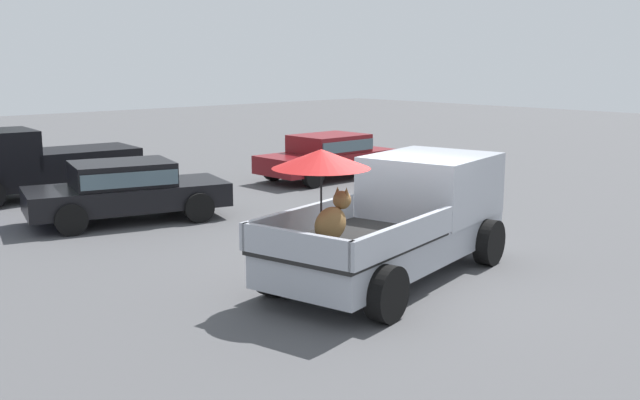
{
  "coord_description": "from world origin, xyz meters",
  "views": [
    {
      "loc": [
        -8.6,
        -7.73,
        3.54
      ],
      "look_at": [
        -0.08,
        1.59,
        1.1
      ],
      "focal_mm": 41.0,
      "sensor_mm": 36.0,
      "label": 1
    }
  ],
  "objects_px": {
    "pickup_truck_red": "(36,164)",
    "parked_sedan_near": "(125,188)",
    "parked_sedan_far": "(328,154)",
    "pickup_truck_main": "(401,216)"
  },
  "relations": [
    {
      "from": "pickup_truck_red",
      "to": "parked_sedan_near",
      "type": "height_order",
      "value": "pickup_truck_red"
    },
    {
      "from": "parked_sedan_near",
      "to": "parked_sedan_far",
      "type": "relative_size",
      "value": 1.07
    },
    {
      "from": "pickup_truck_main",
      "to": "parked_sedan_far",
      "type": "bearing_deg",
      "value": 42.15
    },
    {
      "from": "pickup_truck_main",
      "to": "parked_sedan_near",
      "type": "bearing_deg",
      "value": 90.11
    },
    {
      "from": "pickup_truck_red",
      "to": "parked_sedan_near",
      "type": "relative_size",
      "value": 1.08
    },
    {
      "from": "pickup_truck_red",
      "to": "parked_sedan_far",
      "type": "distance_m",
      "value": 8.16
    },
    {
      "from": "parked_sedan_near",
      "to": "pickup_truck_main",
      "type": "bearing_deg",
      "value": -62.66
    },
    {
      "from": "pickup_truck_main",
      "to": "parked_sedan_near",
      "type": "relative_size",
      "value": 1.15
    },
    {
      "from": "pickup_truck_red",
      "to": "parked_sedan_near",
      "type": "distance_m",
      "value": 4.14
    },
    {
      "from": "parked_sedan_far",
      "to": "pickup_truck_red",
      "type": "bearing_deg",
      "value": -21.09
    }
  ]
}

